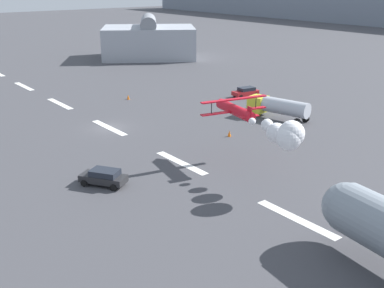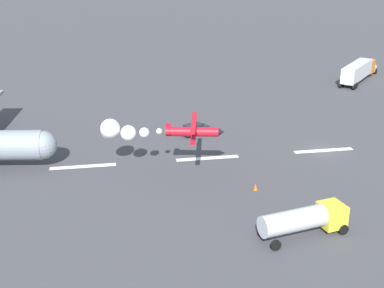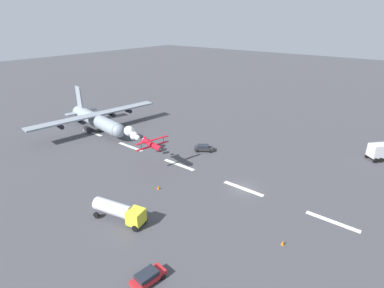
# 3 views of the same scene
# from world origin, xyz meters

# --- Properties ---
(ground_plane) EXTENTS (440.00, 440.00, 0.00)m
(ground_plane) POSITION_xyz_m (0.00, 0.00, 0.00)
(ground_plane) COLOR #424247
(ground_plane) RESTS_ON ground
(runway_stripe_4) EXTENTS (8.00, 0.90, 0.01)m
(runway_stripe_4) POSITION_xyz_m (0.00, 0.00, 0.01)
(runway_stripe_4) COLOR white
(runway_stripe_4) RESTS_ON ground
(runway_stripe_5) EXTENTS (8.00, 0.90, 0.01)m
(runway_stripe_5) POSITION_xyz_m (15.54, 0.00, 0.01)
(runway_stripe_5) COLOR white
(runway_stripe_5) RESTS_ON ground
(runway_stripe_6) EXTENTS (8.00, 0.90, 0.01)m
(runway_stripe_6) POSITION_xyz_m (31.09, 0.00, 0.01)
(runway_stripe_6) COLOR white
(runway_stripe_6) RESTS_ON ground
(stunt_biplane_red) EXTENTS (14.06, 7.43, 2.57)m
(stunt_biplane_red) POSITION_xyz_m (24.93, 3.28, 5.49)
(stunt_biplane_red) COLOR red
(semi_truck_orange) EXTENTS (12.55, 13.33, 3.70)m
(semi_truck_orange) POSITION_xyz_m (-20.53, -32.69, 2.14)
(semi_truck_orange) COLOR silver
(semi_truck_orange) RESTS_ON ground
(fuel_tanker_truck) EXTENTS (8.95, 4.45, 2.90)m
(fuel_tanker_truck) POSITION_xyz_m (10.34, 19.98, 1.74)
(fuel_tanker_truck) COLOR yellow
(fuel_tanker_truck) RESTS_ON ground
(followme_car_yellow) EXTENTS (4.57, 3.87, 1.52)m
(followme_car_yellow) POSITION_xyz_m (15.70, -9.01, 0.81)
(followme_car_yellow) COLOR #262628
(followme_car_yellow) RESTS_ON ground
(traffic_cone_far) EXTENTS (0.44, 0.44, 0.75)m
(traffic_cone_far) POSITION_xyz_m (12.07, 9.81, 0.38)
(traffic_cone_far) COLOR orange
(traffic_cone_far) RESTS_ON ground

